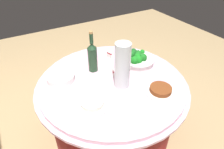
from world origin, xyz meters
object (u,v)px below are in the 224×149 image
at_px(food_plate_stir_fry, 161,90).
at_px(label_placard_front, 113,72).
at_px(label_placard_mid, 109,55).
at_px(plate_stack, 61,77).
at_px(broccoli_bowl, 137,59).
at_px(food_plate_rice, 92,104).
at_px(serving_tongs, 132,124).
at_px(decorative_fruit_vase, 122,68).
at_px(wine_bottle, 92,56).

xyz_separation_m(food_plate_stir_fry, label_placard_front, (0.34, 0.18, 0.01)).
bearing_deg(label_placard_mid, plate_stack, 101.99).
relative_size(broccoli_bowl, plate_stack, 1.33).
distance_m(broccoli_bowl, label_placard_mid, 0.26).
relative_size(food_plate_rice, label_placard_mid, 4.00).
bearing_deg(serving_tongs, decorative_fruit_vase, -22.62).
distance_m(food_plate_rice, label_placard_front, 0.36).
distance_m(serving_tongs, food_plate_stir_fry, 0.36).
relative_size(food_plate_stir_fry, label_placard_mid, 4.00).
xyz_separation_m(broccoli_bowl, serving_tongs, (-0.51, 0.41, -0.05)).
bearing_deg(wine_bottle, serving_tongs, 175.77).
distance_m(broccoli_bowl, food_plate_rice, 0.60).
distance_m(label_placard_front, label_placard_mid, 0.27).
distance_m(broccoli_bowl, plate_stack, 0.64).
height_order(food_plate_rice, label_placard_mid, label_placard_mid).
bearing_deg(serving_tongs, food_plate_rice, 28.08).
height_order(plate_stack, food_plate_rice, plate_stack).
relative_size(plate_stack, food_plate_rice, 0.95).
bearing_deg(broccoli_bowl, label_placard_front, 97.80).
height_order(decorative_fruit_vase, food_plate_rice, decorative_fruit_vase).
height_order(decorative_fruit_vase, label_placard_mid, decorative_fruit_vase).
relative_size(food_plate_stir_fry, food_plate_rice, 1.00).
relative_size(food_plate_rice, label_placard_front, 4.00).
bearing_deg(plate_stack, food_plate_rice, -166.44).
xyz_separation_m(broccoli_bowl, decorative_fruit_vase, (-0.18, 0.27, 0.10)).
bearing_deg(broccoli_bowl, decorative_fruit_vase, 123.42).
distance_m(decorative_fruit_vase, label_placard_mid, 0.42).
relative_size(decorative_fruit_vase, label_placard_front, 6.18).
bearing_deg(decorative_fruit_vase, wine_bottle, 18.51).
distance_m(plate_stack, decorative_fruit_vase, 0.48).
relative_size(wine_bottle, label_placard_front, 6.11).
height_order(broccoli_bowl, wine_bottle, wine_bottle).
bearing_deg(label_placard_front, label_placard_mid, -23.41).
relative_size(wine_bottle, decorative_fruit_vase, 0.99).
bearing_deg(broccoli_bowl, label_placard_mid, 35.94).
relative_size(wine_bottle, serving_tongs, 2.06).
xyz_separation_m(broccoli_bowl, food_plate_rice, (-0.26, 0.54, -0.03)).
relative_size(plate_stack, wine_bottle, 0.62).
relative_size(decorative_fruit_vase, label_placard_mid, 6.18).
xyz_separation_m(wine_bottle, label_placard_front, (-0.14, -0.10, -0.10)).
xyz_separation_m(plate_stack, serving_tongs, (-0.62, -0.22, -0.02)).
height_order(food_plate_rice, label_placard_front, label_placard_front).
distance_m(decorative_fruit_vase, food_plate_rice, 0.32).
bearing_deg(food_plate_rice, decorative_fruit_vase, -73.64).
xyz_separation_m(serving_tongs, label_placard_mid, (0.72, -0.25, 0.03)).
relative_size(wine_bottle, food_plate_rice, 1.53).
bearing_deg(food_plate_rice, serving_tongs, -151.92).
xyz_separation_m(plate_stack, label_placard_mid, (0.10, -0.48, 0.01)).
bearing_deg(label_placard_mid, label_placard_front, 156.59).
xyz_separation_m(food_plate_stir_fry, food_plate_rice, (0.12, 0.47, -0.00)).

